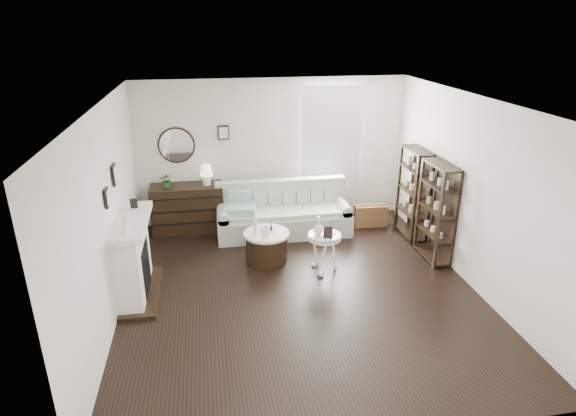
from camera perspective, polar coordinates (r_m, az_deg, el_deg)
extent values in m
plane|color=black|center=(7.08, 1.45, -9.69)|extent=(5.50, 5.50, 0.00)
plane|color=white|center=(6.14, 1.69, 12.42)|extent=(5.50, 5.50, 0.00)
plane|color=silver|center=(9.07, -1.82, 6.70)|extent=(5.00, 0.00, 5.00)
plane|color=silver|center=(4.12, 9.17, -13.05)|extent=(5.00, 0.00, 5.00)
plane|color=silver|center=(6.51, -20.58, -0.80)|extent=(0.00, 5.50, 5.50)
plane|color=silver|center=(7.37, 21.01, 1.70)|extent=(0.00, 5.50, 5.50)
cube|color=white|center=(9.20, 5.05, 8.45)|extent=(1.00, 0.02, 1.80)
cube|color=silver|center=(9.15, 5.14, 8.36)|extent=(1.15, 0.02, 1.90)
cylinder|color=silver|center=(8.93, -13.09, 7.24)|extent=(0.60, 0.03, 0.60)
cube|color=black|center=(8.88, -7.66, 8.84)|extent=(0.20, 0.03, 0.26)
cube|color=white|center=(7.07, -17.98, -5.81)|extent=(0.34, 1.20, 1.10)
cube|color=black|center=(7.13, -17.60, -6.87)|extent=(0.30, 0.65, 0.70)
cube|color=white|center=(6.83, -18.11, -1.53)|extent=(0.44, 1.35, 0.08)
cube|color=black|center=(7.30, -16.88, -9.45)|extent=(0.50, 1.40, 0.05)
cylinder|color=white|center=(6.36, -18.77, -1.85)|extent=(0.08, 0.08, 0.22)
cube|color=black|center=(7.16, -17.81, 0.52)|extent=(0.10, 0.03, 0.14)
cube|color=black|center=(6.37, -20.68, 1.13)|extent=(0.03, 0.18, 0.24)
cube|color=black|center=(6.95, -19.89, 3.75)|extent=(0.03, 0.22, 0.28)
cube|color=black|center=(8.76, 14.63, 1.68)|extent=(0.30, 0.80, 1.60)
cylinder|color=tan|center=(8.64, 14.99, -0.63)|extent=(0.08, 0.08, 0.11)
cylinder|color=tan|center=(8.85, 14.35, -0.03)|extent=(0.08, 0.08, 0.11)
cylinder|color=tan|center=(9.06, 13.73, 0.54)|extent=(0.08, 0.08, 0.11)
cylinder|color=tan|center=(8.50, 15.25, 1.87)|extent=(0.08, 0.08, 0.11)
cylinder|color=tan|center=(8.71, 14.59, 2.42)|extent=(0.08, 0.08, 0.11)
cylinder|color=tan|center=(8.93, 13.95, 2.94)|extent=(0.08, 0.08, 0.11)
cylinder|color=tan|center=(8.38, 15.52, 4.44)|extent=(0.08, 0.08, 0.11)
cylinder|color=tan|center=(8.60, 14.83, 4.94)|extent=(0.08, 0.08, 0.11)
cylinder|color=tan|center=(8.82, 14.19, 5.40)|extent=(0.08, 0.08, 0.11)
cube|color=black|center=(8.01, 17.18, -0.49)|extent=(0.30, 0.80, 1.60)
cylinder|color=tan|center=(7.90, 17.61, -3.05)|extent=(0.08, 0.08, 0.11)
cylinder|color=tan|center=(8.10, 16.83, -2.34)|extent=(0.08, 0.08, 0.11)
cylinder|color=tan|center=(8.31, 16.10, -1.65)|extent=(0.08, 0.08, 0.11)
cylinder|color=tan|center=(7.75, 17.94, -0.36)|extent=(0.08, 0.08, 0.11)
cylinder|color=tan|center=(7.95, 17.14, 0.30)|extent=(0.08, 0.08, 0.11)
cylinder|color=tan|center=(8.16, 16.38, 0.93)|extent=(0.08, 0.08, 0.11)
cylinder|color=tan|center=(7.62, 18.28, 2.44)|extent=(0.08, 0.08, 0.11)
cylinder|color=tan|center=(7.82, 17.46, 3.03)|extent=(0.08, 0.08, 0.11)
cylinder|color=tan|center=(8.04, 16.68, 3.60)|extent=(0.08, 0.08, 0.11)
cube|color=beige|center=(8.76, -0.52, -1.85)|extent=(2.40, 0.83, 0.39)
cube|color=beige|center=(8.64, -0.49, -0.46)|extent=(2.08, 0.66, 0.09)
cube|color=beige|center=(8.92, -0.86, 1.14)|extent=(2.40, 0.18, 0.74)
cube|color=beige|center=(8.65, -7.66, -2.03)|extent=(0.20, 0.78, 0.48)
cube|color=beige|center=(8.97, 6.37, -1.10)|extent=(0.20, 0.78, 0.48)
cube|color=#258961|center=(8.50, -5.70, -0.11)|extent=(0.62, 0.54, 0.14)
cube|color=brown|center=(9.21, 9.75, -0.91)|extent=(0.62, 0.22, 0.41)
cube|color=black|center=(9.02, -11.79, 0.01)|extent=(1.29, 0.54, 0.86)
cube|color=black|center=(8.84, -11.74, -1.81)|extent=(1.24, 0.01, 0.02)
cube|color=black|center=(8.75, -11.85, -0.38)|extent=(1.24, 0.01, 0.02)
cube|color=black|center=(8.66, -11.97, 1.07)|extent=(1.24, 0.01, 0.01)
imported|color=#1E4F16|center=(8.81, -14.18, 3.20)|extent=(0.26, 0.23, 0.28)
cylinder|color=black|center=(7.76, -2.52, -4.77)|extent=(0.67, 0.67, 0.47)
cylinder|color=white|center=(7.66, -2.55, -3.06)|extent=(0.73, 0.73, 0.04)
cylinder|color=white|center=(7.34, 4.32, -3.24)|extent=(0.50, 0.50, 0.03)
cylinder|color=white|center=(7.35, 4.31, -3.56)|extent=(0.52, 0.52, 0.02)
cylinder|color=white|center=(7.47, 4.25, -5.42)|extent=(0.04, 0.04, 0.58)
cylinder|color=silver|center=(7.49, -3.88, -2.23)|extent=(0.07, 0.07, 0.30)
cube|color=white|center=(7.44, -2.78, -2.86)|extent=(0.15, 0.06, 0.19)
cube|color=black|center=(7.18, 4.77, -2.88)|extent=(0.15, 0.10, 0.18)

